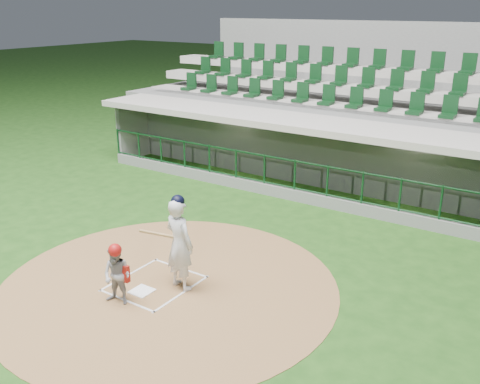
# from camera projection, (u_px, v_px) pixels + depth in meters

# --- Properties ---
(ground) EXTENTS (120.00, 120.00, 0.00)m
(ground) POSITION_uv_depth(u_px,v_px,m) (164.00, 278.00, 11.69)
(ground) COLOR #1B4213
(ground) RESTS_ON ground
(dirt_circle) EXTENTS (7.20, 7.20, 0.01)m
(dirt_circle) POSITION_uv_depth(u_px,v_px,m) (169.00, 286.00, 11.37)
(dirt_circle) COLOR brown
(dirt_circle) RESTS_ON ground
(home_plate) EXTENTS (0.43, 0.43, 0.02)m
(home_plate) POSITION_uv_depth(u_px,v_px,m) (142.00, 291.00, 11.13)
(home_plate) COLOR white
(home_plate) RESTS_ON dirt_circle
(batter_box_chalk) EXTENTS (1.55, 1.80, 0.01)m
(batter_box_chalk) POSITION_uv_depth(u_px,v_px,m) (155.00, 283.00, 11.45)
(batter_box_chalk) COLOR white
(batter_box_chalk) RESTS_ON ground
(dugout_structure) EXTENTS (16.40, 3.70, 3.00)m
(dugout_structure) POSITION_uv_depth(u_px,v_px,m) (324.00, 157.00, 17.48)
(dugout_structure) COLOR slate
(dugout_structure) RESTS_ON ground
(seating_deck) EXTENTS (17.00, 6.72, 5.15)m
(seating_deck) POSITION_uv_depth(u_px,v_px,m) (359.00, 126.00, 19.77)
(seating_deck) COLOR slate
(seating_deck) RESTS_ON ground
(batter) EXTENTS (0.94, 0.94, 2.07)m
(batter) POSITION_uv_depth(u_px,v_px,m) (179.00, 243.00, 10.98)
(batter) COLOR silver
(batter) RESTS_ON dirt_circle
(catcher) EXTENTS (0.67, 0.57, 1.29)m
(catcher) POSITION_uv_depth(u_px,v_px,m) (117.00, 274.00, 10.52)
(catcher) COLOR #949499
(catcher) RESTS_ON dirt_circle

